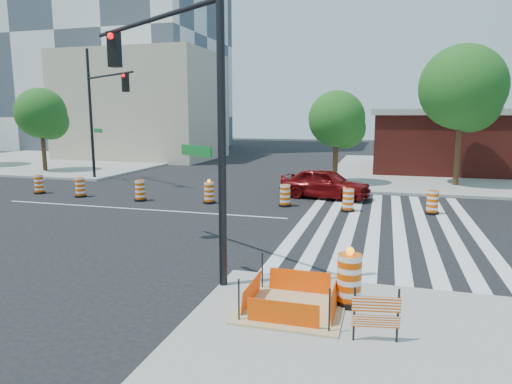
% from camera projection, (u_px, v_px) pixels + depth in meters
% --- Properties ---
extents(ground, '(120.00, 120.00, 0.00)m').
position_uv_depth(ground, '(137.00, 209.00, 20.77)').
color(ground, black).
rests_on(ground, ground).
extents(sidewalk_ne, '(22.00, 22.00, 0.15)m').
position_uv_depth(sidewalk_ne, '(488.00, 173.00, 32.97)').
color(sidewalk_ne, gray).
rests_on(sidewalk_ne, ground).
extents(sidewalk_nw, '(22.00, 22.00, 0.15)m').
position_uv_depth(sidewalk_nw, '(66.00, 159.00, 42.67)').
color(sidewalk_nw, gray).
rests_on(sidewalk_nw, ground).
extents(crosswalk_east, '(6.75, 13.50, 0.01)m').
position_uv_depth(crosswalk_east, '(386.00, 225.00, 17.82)').
color(crosswalk_east, silver).
rests_on(crosswalk_east, ground).
extents(lane_centerline, '(14.00, 0.12, 0.01)m').
position_uv_depth(lane_centerline, '(137.00, 209.00, 20.77)').
color(lane_centerline, silver).
rests_on(lane_centerline, ground).
extents(excavation_pit, '(2.20, 2.20, 0.90)m').
position_uv_depth(excavation_pit, '(292.00, 306.00, 9.77)').
color(excavation_pit, tan).
rests_on(excavation_pit, ground).
extents(brick_storefront, '(16.50, 8.50, 4.60)m').
position_uv_depth(brick_storefront, '(491.00, 142.00, 32.59)').
color(brick_storefront, maroon).
rests_on(brick_storefront, ground).
extents(beige_midrise, '(14.00, 10.00, 10.00)m').
position_uv_depth(beige_midrise, '(143.00, 106.00, 44.02)').
color(beige_midrise, tan).
rests_on(beige_midrise, ground).
extents(red_coupe, '(4.86, 2.71, 1.56)m').
position_uv_depth(red_coupe, '(325.00, 183.00, 23.31)').
color(red_coupe, '#610809').
rests_on(red_coupe, ground).
extents(signal_pole_se, '(5.54, 3.62, 8.57)m').
position_uv_depth(signal_pole_se, '(178.00, 76.00, 11.65)').
color(signal_pole_se, black).
rests_on(signal_pole_se, ground).
extents(signal_pole_nw, '(5.30, 3.49, 8.22)m').
position_uv_depth(signal_pole_nw, '(101.00, 102.00, 28.09)').
color(signal_pole_nw, black).
rests_on(signal_pole_nw, ground).
extents(pit_drum, '(0.67, 0.67, 1.31)m').
position_uv_depth(pit_drum, '(349.00, 281.00, 9.92)').
color(pit_drum, black).
rests_on(pit_drum, ground).
extents(barricade, '(0.87, 0.19, 1.03)m').
position_uv_depth(barricade, '(376.00, 312.00, 8.30)').
color(barricade, '#DA4D04').
rests_on(barricade, ground).
extents(tree_north_b, '(3.63, 3.62, 6.15)m').
position_uv_depth(tree_north_b, '(42.00, 116.00, 33.10)').
color(tree_north_b, '#382314').
rests_on(tree_north_b, ground).
extents(tree_north_c, '(3.37, 3.33, 5.66)m').
position_uv_depth(tree_north_c, '(337.00, 122.00, 26.96)').
color(tree_north_c, '#382314').
rests_on(tree_north_c, ground).
extents(tree_north_d, '(4.82, 4.82, 8.19)m').
position_uv_depth(tree_north_d, '(463.00, 92.00, 26.00)').
color(tree_north_d, '#382314').
rests_on(tree_north_d, ground).
extents(median_drum_1, '(0.60, 0.60, 1.02)m').
position_uv_depth(median_drum_1, '(39.00, 185.00, 24.76)').
color(median_drum_1, black).
rests_on(median_drum_1, ground).
extents(median_drum_2, '(0.60, 0.60, 1.02)m').
position_uv_depth(median_drum_2, '(80.00, 188.00, 23.74)').
color(median_drum_2, black).
rests_on(median_drum_2, ground).
extents(median_drum_3, '(0.60, 0.60, 1.02)m').
position_uv_depth(median_drum_3, '(140.00, 191.00, 22.67)').
color(median_drum_3, black).
rests_on(median_drum_3, ground).
extents(median_drum_4, '(0.60, 0.60, 1.18)m').
position_uv_depth(median_drum_4, '(209.00, 193.00, 22.05)').
color(median_drum_4, black).
rests_on(median_drum_4, ground).
extents(median_drum_5, '(0.60, 0.60, 1.02)m').
position_uv_depth(median_drum_5, '(285.00, 196.00, 21.34)').
color(median_drum_5, black).
rests_on(median_drum_5, ground).
extents(median_drum_6, '(0.60, 0.60, 1.02)m').
position_uv_depth(median_drum_6, '(348.00, 201.00, 20.18)').
color(median_drum_6, black).
rests_on(median_drum_6, ground).
extents(median_drum_7, '(0.60, 0.60, 1.02)m').
position_uv_depth(median_drum_7, '(432.00, 203.00, 19.66)').
color(median_drum_7, black).
rests_on(median_drum_7, ground).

